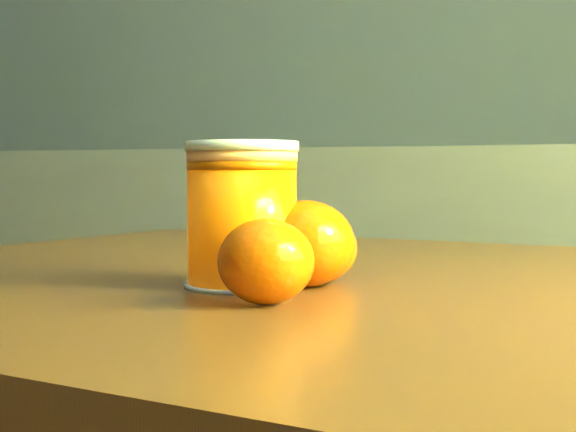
% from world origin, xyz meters
% --- Properties ---
extents(kitchen_counter, '(3.15, 0.60, 0.90)m').
position_xyz_m(kitchen_counter, '(0.00, 1.45, 0.45)').
color(kitchen_counter, '#535258').
rests_on(kitchen_counter, ground).
extents(table, '(1.13, 0.88, 0.77)m').
position_xyz_m(table, '(0.76, 0.30, 0.67)').
color(table, brown).
rests_on(table, ground).
extents(juice_glass, '(0.08, 0.08, 0.10)m').
position_xyz_m(juice_glass, '(0.66, 0.22, 0.82)').
color(juice_glass, '#FF6905').
rests_on(juice_glass, table).
extents(orange_front, '(0.08, 0.08, 0.06)m').
position_xyz_m(orange_front, '(0.70, 0.24, 0.80)').
color(orange_front, '#E35204').
rests_on(orange_front, table).
extents(orange_back, '(0.06, 0.06, 0.05)m').
position_xyz_m(orange_back, '(0.70, 0.26, 0.79)').
color(orange_back, '#E35204').
rests_on(orange_back, table).
extents(orange_extra, '(0.08, 0.08, 0.05)m').
position_xyz_m(orange_extra, '(0.70, 0.16, 0.79)').
color(orange_extra, '#E35204').
rests_on(orange_extra, table).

